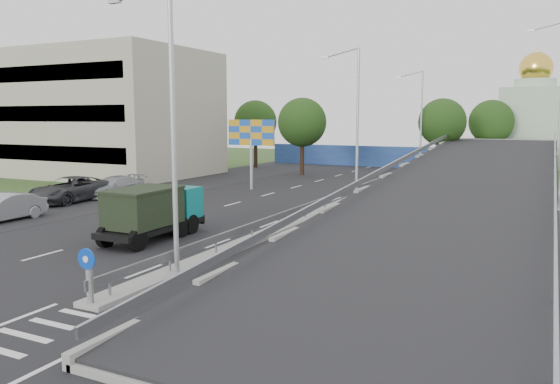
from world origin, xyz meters
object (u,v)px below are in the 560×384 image
Objects in this scene: lamp_post_mid at (355,115)px; church at (533,121)px; lamp_post_far at (419,116)px; parked_car_c at (70,189)px; parked_car_b at (3,208)px; sign_bollard at (89,276)px; parked_car_d at (114,186)px; dump_truck at (153,210)px; lamp_post_near at (168,113)px; billboard at (251,137)px.

church is at bearing 73.78° from lamp_post_mid.
lamp_post_far is (0.00, 20.00, 0.00)m from lamp_post_mid.
parked_car_b is at bearing -76.71° from parked_car_c.
sign_bollard reaches higher than parked_car_c.
sign_bollard is 24.29m from parked_car_d.
dump_truck reaches higher than sign_bollard.
church is at bearing 61.64° from parked_car_d.
lamp_post_near is 1.78× the size of dump_truck.
church is (9.89, 14.00, -0.50)m from lamp_post_far.
billboard is (-19.00, -32.00, -1.12)m from church.
church reaches higher than lamp_post_far.
lamp_post_far is at bearing 62.70° from parked_car_d.
dump_truck is (-4.51, 4.49, -4.43)m from lamp_post_near.
billboard is 13.90m from parked_car_c.
church is 37.23m from billboard.
church is 2.43× the size of dump_truck.
church is (9.89, 54.00, -0.50)m from lamp_post_near.
church is (10.00, 57.83, 4.28)m from sign_bollard.
lamp_post_mid is at bearing 90.00° from lamp_post_near.
lamp_post_mid is 1.66× the size of parked_car_c.
lamp_post_mid is 0.73× the size of church.
billboard is (-9.00, 25.83, 3.15)m from sign_bollard.
lamp_post_far is (0.00, 40.00, 0.00)m from lamp_post_near.
parked_car_b is at bearing -112.53° from lamp_post_far.
lamp_post_near is 40.00m from lamp_post_far.
parked_car_d is at bearing 98.07° from parked_car_b.
lamp_post_near reaches higher than parked_car_b.
sign_bollard is at bearing -46.67° from parked_car_c.
lamp_post_mid is 1.83× the size of billboard.
lamp_post_mid is 2.02× the size of parked_car_d.
lamp_post_mid is at bearing 22.32° from parked_car_c.
lamp_post_mid is 35.41m from church.
billboard reaches higher than dump_truck.
lamp_post_mid is at bearing -12.38° from billboard.
lamp_post_near is 20.00m from lamp_post_mid.
lamp_post_mid is 20.00m from lamp_post_far.
parked_car_d is (-1.43, 9.98, -0.04)m from parked_car_b.
church reaches higher than sign_bollard.
sign_bollard is 58.84m from church.
sign_bollard is 0.34× the size of parked_car_d.
parked_car_d is (-7.10, -7.65, -3.46)m from billboard.
parked_car_c is at bearing 151.54° from dump_truck.
lamp_post_far is at bearing 67.38° from parked_car_b.
parked_car_b is at bearing 179.98° from dump_truck.
billboard is at bearing 48.71° from parked_car_c.
lamp_post_mid is 1.00× the size of lamp_post_far.
lamp_post_near is 1.66× the size of parked_car_c.
lamp_post_mid is at bearing -90.00° from lamp_post_far.
sign_bollard is 0.17× the size of lamp_post_mid.
church is at bearing 52.60° from parked_car_c.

